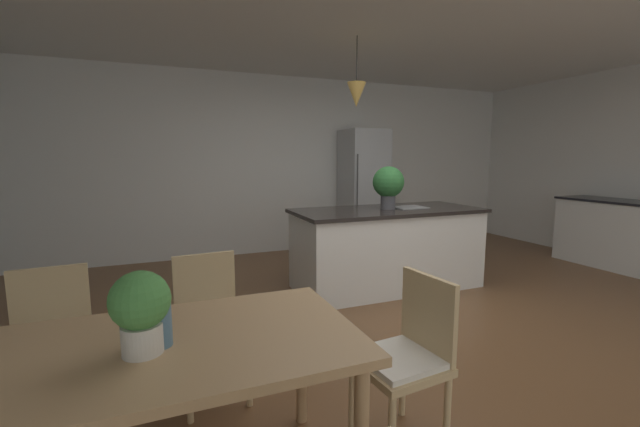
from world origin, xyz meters
TOP-DOWN VIEW (x-y plane):
  - ground_plane at (0.00, 0.00)m, footprint 10.00×8.40m
  - wall_back_kitchen at (0.00, 3.26)m, footprint 10.00×0.12m
  - dining_table at (-2.14, -1.20)m, footprint 1.84×0.86m
  - chair_far_right at (-1.73, -0.40)m, footprint 0.43×0.43m
  - chair_far_left at (-2.55, -0.40)m, footprint 0.43×0.43m
  - chair_kitchen_end at (-0.85, -1.20)m, footprint 0.44×0.44m
  - kitchen_island at (0.39, 1.01)m, footprint 2.12×0.91m
  - refrigerator at (1.06, 2.86)m, footprint 0.64×0.67m
  - pendant_over_island_main at (-0.02, 1.01)m, footprint 0.20×0.20m
  - potted_plant_on_island at (0.39, 1.01)m, footprint 0.35×0.35m
  - potted_plant_on_table at (-2.06, -1.26)m, footprint 0.22×0.22m
  - vase_on_dining_table at (-2.00, -1.22)m, footprint 0.10×0.10m

SIDE VIEW (x-z plane):
  - ground_plane at x=0.00m, z-range -0.04..0.00m
  - kitchen_island at x=0.39m, z-range 0.01..0.92m
  - chair_far_right at x=-1.73m, z-range 0.04..0.91m
  - chair_far_left at x=-2.55m, z-range 0.04..0.91m
  - chair_kitchen_end at x=-0.85m, z-range 0.04..0.91m
  - dining_table at x=-2.14m, z-range 0.30..1.04m
  - vase_on_dining_table at x=-2.00m, z-range 0.74..0.91m
  - potted_plant_on_table at x=-2.06m, z-range 0.76..1.08m
  - refrigerator at x=1.06m, z-range 0.00..1.91m
  - potted_plant_on_island at x=0.39m, z-range 0.94..1.42m
  - wall_back_kitchen at x=0.00m, z-range 0.00..2.70m
  - pendant_over_island_main at x=-0.02m, z-range 1.76..2.47m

